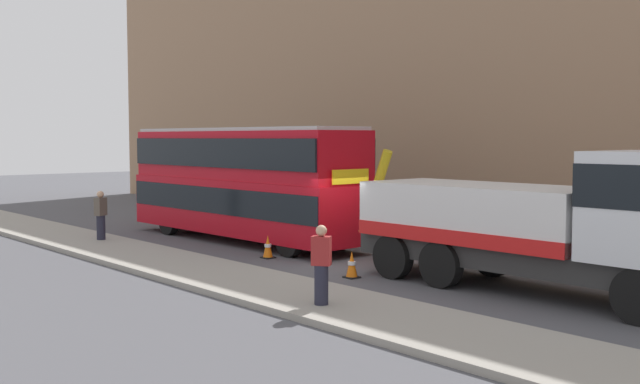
% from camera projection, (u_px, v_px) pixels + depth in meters
% --- Properties ---
extents(ground_plane, '(120.00, 120.00, 0.00)m').
position_uv_depth(ground_plane, '(358.00, 265.00, 21.62)').
color(ground_plane, '#4C4C51').
extents(near_kerb, '(60.00, 2.80, 0.15)m').
position_uv_depth(near_kerb, '(239.00, 281.00, 18.85)').
color(near_kerb, gray).
rests_on(near_kerb, ground_plane).
extents(building_facade, '(60.00, 1.50, 16.00)m').
position_uv_depth(building_facade, '(530.00, 16.00, 26.67)').
color(building_facade, '#9E7A5B').
rests_on(building_facade, ground_plane).
extents(recovery_tow_truck, '(10.16, 2.78, 3.67)m').
position_uv_depth(recovery_tow_truck, '(545.00, 221.00, 17.39)').
color(recovery_tow_truck, '#2D2D2D').
rests_on(recovery_tow_truck, ground_plane).
extents(double_decker_bus, '(11.08, 2.72, 4.06)m').
position_uv_depth(double_decker_bus, '(243.00, 179.00, 26.51)').
color(double_decker_bus, '#B70C19').
rests_on(double_decker_bus, ground_plane).
extents(pedestrian_onlooker, '(0.40, 0.47, 1.71)m').
position_uv_depth(pedestrian_onlooker, '(101.00, 216.00, 25.87)').
color(pedestrian_onlooker, '#232333').
rests_on(pedestrian_onlooker, near_kerb).
extents(pedestrian_bystander, '(0.48, 0.44, 1.71)m').
position_uv_depth(pedestrian_bystander, '(321.00, 266.00, 15.78)').
color(pedestrian_bystander, '#232333').
rests_on(pedestrian_bystander, near_kerb).
extents(traffic_cone_near_bus, '(0.36, 0.36, 0.72)m').
position_uv_depth(traffic_cone_near_bus, '(268.00, 247.00, 22.83)').
color(traffic_cone_near_bus, orange).
rests_on(traffic_cone_near_bus, ground_plane).
extents(traffic_cone_midway, '(0.36, 0.36, 0.72)m').
position_uv_depth(traffic_cone_midway, '(352.00, 265.00, 19.62)').
color(traffic_cone_midway, orange).
rests_on(traffic_cone_midway, ground_plane).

